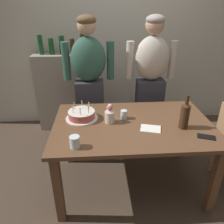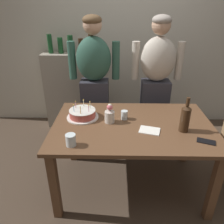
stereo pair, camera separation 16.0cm
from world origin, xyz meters
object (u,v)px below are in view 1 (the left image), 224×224
(napkin_stack, at_px, (151,129))
(person_woman_cardigan, at_px, (150,83))
(wine_bottle, at_px, (185,115))
(flower_vase, at_px, (110,114))
(person_man_bearded, at_px, (89,85))
(birthday_cake, at_px, (82,115))
(cell_phone, at_px, (206,137))
(water_glass_far, at_px, (124,114))
(water_glass_near, at_px, (75,142))

(napkin_stack, relative_size, person_woman_cardigan, 0.11)
(person_woman_cardigan, bearing_deg, wine_bottle, 97.60)
(flower_vase, distance_m, person_man_bearded, 0.75)
(flower_vase, bearing_deg, person_woman_cardigan, 52.78)
(napkin_stack, bearing_deg, person_man_bearded, 122.91)
(birthday_cake, distance_m, cell_phone, 1.15)
(water_glass_far, relative_size, person_woman_cardigan, 0.05)
(cell_phone, bearing_deg, napkin_stack, -178.87)
(flower_vase, bearing_deg, person_man_bearded, 106.04)
(water_glass_near, distance_m, cell_phone, 1.10)
(birthday_cake, xyz_separation_m, person_man_bearded, (0.06, 0.63, 0.09))
(birthday_cake, xyz_separation_m, water_glass_far, (0.41, -0.02, 0.00))
(water_glass_far, height_order, napkin_stack, water_glass_far)
(water_glass_far, height_order, wine_bottle, wine_bottle)
(water_glass_near, relative_size, napkin_stack, 0.55)
(wine_bottle, relative_size, napkin_stack, 1.78)
(wine_bottle, distance_m, napkin_stack, 0.32)
(wine_bottle, distance_m, cell_phone, 0.26)
(person_woman_cardigan, bearing_deg, person_man_bearded, 0.00)
(water_glass_near, height_order, person_woman_cardigan, person_woman_cardigan)
(water_glass_near, xyz_separation_m, person_man_bearded, (0.09, 1.11, 0.08))
(water_glass_far, bearing_deg, water_glass_near, -133.82)
(water_glass_near, relative_size, person_man_bearded, 0.06)
(person_man_bearded, relative_size, person_woman_cardigan, 1.00)
(person_man_bearded, bearing_deg, water_glass_far, 118.00)
(water_glass_far, height_order, cell_phone, water_glass_far)
(water_glass_near, height_order, wine_bottle, wine_bottle)
(person_man_bearded, bearing_deg, water_glass_near, 85.38)
(napkin_stack, height_order, person_woman_cardigan, person_woman_cardigan)
(person_man_bearded, xyz_separation_m, person_woman_cardigan, (0.75, 0.00, 0.00))
(water_glass_far, distance_m, flower_vase, 0.16)
(cell_phone, height_order, flower_vase, flower_vase)
(flower_vase, bearing_deg, cell_phone, -21.99)
(water_glass_far, bearing_deg, person_man_bearded, 118.00)
(wine_bottle, bearing_deg, napkin_stack, -178.38)
(birthday_cake, bearing_deg, person_woman_cardigan, 37.78)
(wine_bottle, relative_size, flower_vase, 1.69)
(water_glass_far, relative_size, cell_phone, 0.60)
(wine_bottle, xyz_separation_m, flower_vase, (-0.66, 0.15, -0.05))
(cell_phone, xyz_separation_m, person_man_bearded, (-1.01, 1.04, 0.13))
(water_glass_near, relative_size, water_glass_far, 1.13)
(cell_phone, relative_size, flower_vase, 0.76)
(cell_phone, height_order, person_woman_cardigan, person_woman_cardigan)
(napkin_stack, bearing_deg, person_woman_cardigan, 78.12)
(person_woman_cardigan, bearing_deg, birthday_cake, 37.78)
(water_glass_near, bearing_deg, cell_phone, 3.59)
(birthday_cake, relative_size, flower_vase, 1.66)
(water_glass_far, bearing_deg, flower_vase, -155.84)
(birthday_cake, height_order, flower_vase, flower_vase)
(wine_bottle, height_order, person_woman_cardigan, person_woman_cardigan)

